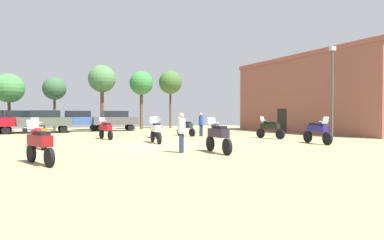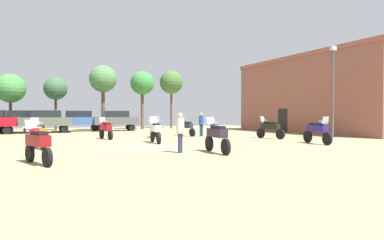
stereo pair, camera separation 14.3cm
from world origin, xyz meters
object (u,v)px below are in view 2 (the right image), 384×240
Objects in this scene: motorcycle_2 at (270,128)px; tree_1 at (10,89)px; motorcycle_8 at (38,143)px; tree_7 at (56,89)px; motorcycle_3 at (155,130)px; motorcycle_10 at (217,135)px; car_3 at (47,120)px; lamp_post at (333,86)px; motorcycle_7 at (38,133)px; motorcycle_1 at (106,128)px; car_1 at (79,119)px; motorcycle_4 at (317,130)px; car_6 at (20,120)px; brick_building at (319,95)px; car_4 at (116,119)px; person_2 at (201,123)px; tree_3 at (171,83)px; motorcycle_6 at (186,127)px; tree_9 at (142,84)px; tree_8 at (103,80)px; motorcycle_9 at (156,127)px; person_1 at (180,129)px.

motorcycle_2 is 0.41× the size of tree_1.
motorcycle_8 is 0.38× the size of tree_7.
motorcycle_10 is at bearing -76.41° from motorcycle_3.
car_3 is 0.70× the size of lamp_post.
tree_1 reaches higher than motorcycle_7.
car_1 reaches higher than motorcycle_1.
car_6 reaches higher than motorcycle_4.
brick_building is at bearing -114.97° from car_1.
motorcycle_4 is 0.52× the size of car_4.
tree_7 reaches higher than person_2.
motorcycle_1 is 11.53m from car_1.
tree_3 is (16.04, 2.27, 4.31)m from car_6.
car_3 is (-3.04, 9.84, 0.46)m from motorcycle_1.
motorcycle_7 is 1.24× the size of person_2.
tree_3 is at bearing 38.54° from motorcycle_7.
motorcycle_6 is (4.18, 4.51, -0.03)m from motorcycle_3.
person_2 is at bearing -105.03° from tree_3.
brick_building is 2.31× the size of tree_3.
brick_building is at bearing 3.36° from motorcycle_8.
tree_9 is at bearing 1.81° from tree_1.
car_3 is (-12.98, 14.49, 0.44)m from motorcycle_2.
motorcycle_7 is 0.34× the size of lamp_post.
person_2 is (7.08, -11.98, -0.14)m from car_1.
motorcycle_3 is at bearing -20.54° from motorcycle_4.
tree_8 reaches higher than car_1.
motorcycle_3 reaches higher than motorcycle_6.
motorcycle_10 is 0.35× the size of tree_9.
car_3 is at bearing -41.36° from motorcycle_9.
motorcycle_7 is (-6.04, -0.33, -0.01)m from motorcycle_3.
motorcycle_10 is at bearing -156.37° from motorcycle_2.
motorcycle_4 is at bearing -155.80° from car_6.
tree_8 reaches higher than tree_1.
person_2 is (10.02, -10.30, -0.14)m from car_3.
tree_1 is 1.00× the size of tree_7.
car_4 is at bearing -108.96° from car_6.
car_1 is at bearing 81.11° from motorcycle_1.
motorcycle_2 is at bearing -12.90° from motorcycle_7.
motorcycle_4 is 1.05× the size of motorcycle_7.
car_6 is (-0.91, 21.38, 0.46)m from motorcycle_8.
car_3 is 19.41m from person_1.
car_3 is at bearing -161.21° from tree_9.
person_2 is at bearing -13.16° from motorcycle_1.
motorcycle_10 reaches higher than motorcycle_8.
tree_8 is at bearing -1.93° from tree_1.
tree_3 is at bearing -82.20° from motorcycle_4.
person_1 is at bearing -53.43° from motorcycle_7.
person_1 is 0.25× the size of tree_8.
person_2 is at bearing -146.44° from car_6.
person_1 is (5.28, -4.62, 0.27)m from motorcycle_7.
motorcycle_9 is (7.76, 9.59, 0.04)m from motorcycle_8.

